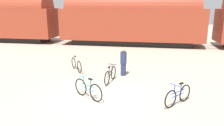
% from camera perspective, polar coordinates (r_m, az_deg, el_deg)
% --- Properties ---
extents(ground_plane, '(80.00, 80.00, 0.00)m').
position_cam_1_polar(ground_plane, '(9.81, -2.30, -8.29)').
color(ground_plane, '#B2A893').
extents(freight_train, '(43.63, 3.17, 5.06)m').
position_cam_1_polar(freight_train, '(21.92, 4.97, 11.51)').
color(freight_train, black).
rests_on(freight_train, ground_plane).
extents(rail_near, '(55.63, 0.07, 0.01)m').
position_cam_1_polar(rail_near, '(21.51, 4.65, 4.47)').
color(rail_near, '#4C4238').
rests_on(rail_near, ground_plane).
extents(rail_far, '(55.63, 0.07, 0.01)m').
position_cam_1_polar(rail_far, '(22.92, 4.99, 5.10)').
color(rail_far, '#4C4238').
rests_on(rail_far, ground_plane).
extents(bicycle_blue, '(1.14, 1.30, 0.90)m').
position_cam_1_polar(bicycle_blue, '(9.15, 16.85, -8.12)').
color(bicycle_blue, black).
rests_on(bicycle_blue, ground_plane).
extents(bicycle_black, '(0.46, 1.70, 0.91)m').
position_cam_1_polar(bicycle_black, '(11.23, -0.44, -3.16)').
color(bicycle_black, black).
rests_on(bicycle_black, ground_plane).
extents(bicycle_teal, '(1.48, 1.01, 0.95)m').
position_cam_1_polar(bicycle_teal, '(9.37, -6.28, -6.85)').
color(bicycle_teal, black).
rests_on(bicycle_teal, ground_plane).
extents(bicycle_silver, '(1.13, 1.45, 0.90)m').
position_cam_1_polar(bicycle_silver, '(13.38, -9.30, -0.39)').
color(bicycle_silver, black).
rests_on(bicycle_silver, ground_plane).
extents(person_in_navy, '(0.35, 0.35, 1.58)m').
position_cam_1_polar(person_in_navy, '(12.23, 3.00, 0.29)').
color(person_in_navy, '#283351').
rests_on(person_in_navy, ground_plane).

